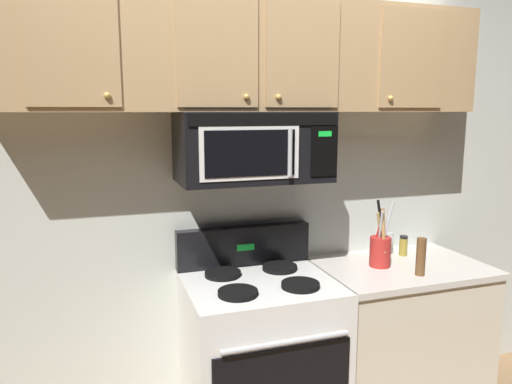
{
  "coord_description": "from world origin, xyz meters",
  "views": [
    {
      "loc": [
        -0.76,
        -1.78,
        1.76
      ],
      "look_at": [
        0.0,
        0.49,
        1.35
      ],
      "focal_mm": 33.64,
      "sensor_mm": 36.0,
      "label": 1
    }
  ],
  "objects_px": {
    "stove_range": "(260,360)",
    "spice_jar": "(403,246)",
    "salt_shaker": "(390,243)",
    "pepper_mill": "(421,257)",
    "over_range_microwave": "(253,147)",
    "utensil_crock_red": "(380,249)"
  },
  "relations": [
    {
      "from": "stove_range",
      "to": "utensil_crock_red",
      "type": "height_order",
      "value": "utensil_crock_red"
    },
    {
      "from": "stove_range",
      "to": "spice_jar",
      "type": "bearing_deg",
      "value": 8.7
    },
    {
      "from": "over_range_microwave",
      "to": "spice_jar",
      "type": "relative_size",
      "value": 6.3
    },
    {
      "from": "over_range_microwave",
      "to": "utensil_crock_red",
      "type": "relative_size",
      "value": 2.02
    },
    {
      "from": "spice_jar",
      "to": "pepper_mill",
      "type": "bearing_deg",
      "value": -111.18
    },
    {
      "from": "over_range_microwave",
      "to": "utensil_crock_red",
      "type": "xyz_separation_m",
      "value": [
        0.71,
        -0.1,
        -0.57
      ]
    },
    {
      "from": "stove_range",
      "to": "spice_jar",
      "type": "distance_m",
      "value": 1.09
    },
    {
      "from": "stove_range",
      "to": "pepper_mill",
      "type": "bearing_deg",
      "value": -12.27
    },
    {
      "from": "stove_range",
      "to": "over_range_microwave",
      "type": "xyz_separation_m",
      "value": [
        -0.0,
        0.12,
        1.11
      ]
    },
    {
      "from": "pepper_mill",
      "to": "over_range_microwave",
      "type": "bearing_deg",
      "value": 160.31
    },
    {
      "from": "over_range_microwave",
      "to": "spice_jar",
      "type": "distance_m",
      "value": 1.14
    },
    {
      "from": "pepper_mill",
      "to": "spice_jar",
      "type": "bearing_deg",
      "value": 68.82
    },
    {
      "from": "stove_range",
      "to": "pepper_mill",
      "type": "height_order",
      "value": "stove_range"
    },
    {
      "from": "stove_range",
      "to": "spice_jar",
      "type": "relative_size",
      "value": 9.28
    },
    {
      "from": "over_range_microwave",
      "to": "pepper_mill",
      "type": "xyz_separation_m",
      "value": [
        0.83,
        -0.3,
        -0.57
      ]
    },
    {
      "from": "salt_shaker",
      "to": "pepper_mill",
      "type": "height_order",
      "value": "pepper_mill"
    },
    {
      "from": "utensil_crock_red",
      "to": "spice_jar",
      "type": "relative_size",
      "value": 3.12
    },
    {
      "from": "salt_shaker",
      "to": "pepper_mill",
      "type": "bearing_deg",
      "value": -101.83
    },
    {
      "from": "spice_jar",
      "to": "over_range_microwave",
      "type": "bearing_deg",
      "value": -178.21
    },
    {
      "from": "pepper_mill",
      "to": "utensil_crock_red",
      "type": "bearing_deg",
      "value": 121.36
    },
    {
      "from": "stove_range",
      "to": "over_range_microwave",
      "type": "height_order",
      "value": "over_range_microwave"
    },
    {
      "from": "utensil_crock_red",
      "to": "stove_range",
      "type": "bearing_deg",
      "value": -178.83
    }
  ]
}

